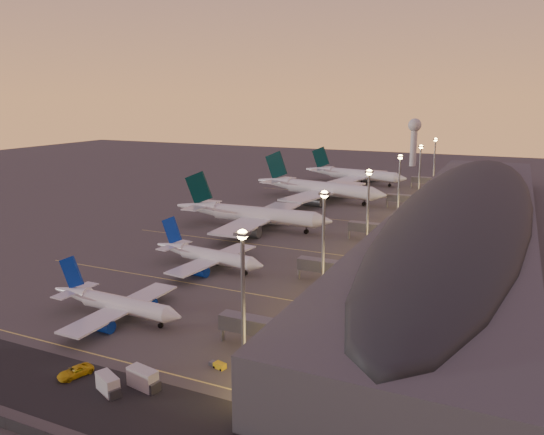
% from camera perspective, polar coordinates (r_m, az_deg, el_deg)
% --- Properties ---
extents(ground, '(700.00, 700.00, 0.00)m').
position_cam_1_polar(ground, '(143.70, -8.33, -6.28)').
color(ground, '#474441').
extents(airliner_narrow_south, '(34.80, 31.00, 12.47)m').
position_cam_1_polar(airliner_narrow_south, '(120.67, -16.55, -8.86)').
color(airliner_narrow_south, silver).
rests_on(airliner_narrow_south, ground).
extents(airliner_narrow_north, '(37.20, 33.45, 13.28)m').
position_cam_1_polar(airliner_narrow_north, '(149.56, -6.96, -4.09)').
color(airliner_narrow_north, silver).
rests_on(airliner_narrow_north, ground).
extents(airliner_wide_near, '(61.93, 56.28, 19.85)m').
position_cam_1_polar(airliner_wide_near, '(192.55, -2.30, 0.35)').
color(airliner_wide_near, silver).
rests_on(airliner_wide_near, ground).
extents(airliner_wide_mid, '(67.24, 62.03, 21.57)m').
position_cam_1_polar(airliner_wide_mid, '(245.85, 4.98, 3.15)').
color(airliner_wide_mid, silver).
rests_on(airliner_wide_mid, ground).
extents(airliner_wide_far, '(60.43, 55.67, 19.37)m').
position_cam_1_polar(airliner_wide_far, '(296.70, 8.81, 4.60)').
color(airliner_wide_far, silver).
rests_on(airliner_wide_far, ground).
extents(terminal_building, '(56.35, 255.00, 17.46)m').
position_cam_1_polar(terminal_building, '(189.99, 20.28, 0.51)').
color(terminal_building, '#454549').
rests_on(terminal_building, ground).
extents(light_masts, '(2.20, 217.20, 25.90)m').
position_cam_1_polar(light_masts, '(184.79, 12.29, 3.46)').
color(light_masts, slate).
rests_on(light_masts, ground).
extents(radar_tower, '(9.00, 9.00, 32.50)m').
position_cam_1_polar(radar_tower, '(379.68, 15.05, 8.66)').
color(radar_tower, silver).
rests_on(radar_tower, ground).
extents(service_lane, '(260.00, 16.00, 0.01)m').
position_cam_1_polar(service_lane, '(105.38, -25.72, -14.85)').
color(service_lane, black).
rests_on(service_lane, ground).
extents(lane_markings, '(90.00, 180.36, 0.00)m').
position_cam_1_polar(lane_markings, '(176.94, -1.27, -2.47)').
color(lane_markings, '#D8C659').
rests_on(lane_markings, ground).
extents(baggage_tug_a, '(3.47, 2.02, 0.97)m').
position_cam_1_polar(baggage_tug_a, '(97.71, -5.82, -15.51)').
color(baggage_tug_a, gold).
rests_on(baggage_tug_a, ground).
extents(baggage_tug_b, '(3.80, 2.33, 1.06)m').
position_cam_1_polar(baggage_tug_b, '(114.83, -4.41, -10.95)').
color(baggage_tug_b, gold).
rests_on(baggage_tug_b, ground).
extents(catering_truck_a, '(6.17, 3.23, 3.30)m').
position_cam_1_polar(catering_truck_a, '(93.20, -13.60, -16.56)').
color(catering_truck_a, silver).
rests_on(catering_truck_a, ground).
extents(catering_truck_b, '(5.73, 4.09, 3.02)m').
position_cam_1_polar(catering_truck_b, '(93.39, -17.17, -16.82)').
color(catering_truck_b, silver).
rests_on(catering_truck_b, ground).
extents(service_van_d, '(4.52, 6.59, 1.67)m').
position_cam_1_polar(service_van_d, '(100.23, -20.42, -15.29)').
color(service_van_d, gold).
rests_on(service_van_d, ground).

